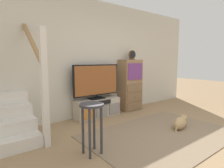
% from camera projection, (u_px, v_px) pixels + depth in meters
% --- Properties ---
extents(ground_plane, '(20.00, 20.00, 0.00)m').
position_uv_depth(ground_plane, '(193.00, 147.00, 2.87)').
color(ground_plane, '#997A56').
extents(back_wall, '(6.40, 0.12, 2.70)m').
position_uv_depth(back_wall, '(101.00, 59.00, 4.63)').
color(back_wall, beige).
rests_on(back_wall, ground_plane).
extents(area_rug, '(2.60, 1.80, 0.01)m').
position_uv_depth(area_rug, '(161.00, 134.00, 3.34)').
color(area_rug, '#847056').
rests_on(area_rug, ground_plane).
extents(media_console, '(1.09, 0.38, 0.43)m').
position_uv_depth(media_console, '(97.00, 108.00, 4.38)').
color(media_console, '#BCB29E').
rests_on(media_console, ground_plane).
extents(television, '(1.18, 0.22, 0.79)m').
position_uv_depth(television, '(97.00, 81.00, 4.31)').
color(television, black).
rests_on(television, media_console).
extents(side_cabinet, '(0.58, 0.38, 1.33)m').
position_uv_depth(side_cabinet, '(130.00, 85.00, 4.97)').
color(side_cabinet, '#93704C').
rests_on(side_cabinet, ground_plane).
extents(desk_clock, '(0.22, 0.08, 0.24)m').
position_uv_depth(desk_clock, '(132.00, 55.00, 4.88)').
color(desk_clock, '#4C3823').
rests_on(desk_clock, side_cabinet).
extents(staircase, '(1.00, 1.36, 2.20)m').
position_uv_depth(staircase, '(2.00, 116.00, 3.19)').
color(staircase, silver).
rests_on(staircase, ground_plane).
extents(bar_stool_near, '(0.34, 0.34, 0.73)m').
position_uv_depth(bar_stool_near, '(92.00, 117.00, 2.59)').
color(bar_stool_near, '#333338').
rests_on(bar_stool_near, ground_plane).
extents(dog, '(0.53, 0.31, 0.23)m').
position_uv_depth(dog, '(180.00, 122.00, 3.64)').
color(dog, tan).
rests_on(dog, ground_plane).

